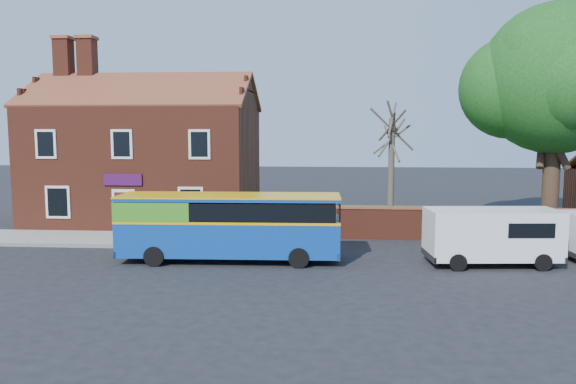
{
  "coord_description": "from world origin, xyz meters",
  "views": [
    {
      "loc": [
        3.59,
        -20.3,
        5.36
      ],
      "look_at": [
        1.65,
        5.0,
        2.51
      ],
      "focal_mm": 35.0,
      "sensor_mm": 36.0,
      "label": 1
    }
  ],
  "objects": [
    {
      "name": "ground",
      "position": [
        0.0,
        0.0,
        0.0
      ],
      "size": [
        120.0,
        120.0,
        0.0
      ],
      "primitive_type": "plane",
      "color": "black",
      "rests_on": "ground"
    },
    {
      "name": "large_tree",
      "position": [
        14.96,
        9.52,
        7.65
      ],
      "size": [
        9.58,
        7.58,
        11.69
      ],
      "color": "black",
      "rests_on": "ground"
    },
    {
      "name": "pavement",
      "position": [
        -7.0,
        5.75,
        0.06
      ],
      "size": [
        18.0,
        3.5,
        0.12
      ],
      "primitive_type": "cube",
      "color": "gray",
      "rests_on": "ground"
    },
    {
      "name": "shop_building",
      "position": [
        -7.02,
        11.5,
        3.41
      ],
      "size": [
        12.3,
        8.13,
        10.5
      ],
      "color": "maroon",
      "rests_on": "ground"
    },
    {
      "name": "bare_tree",
      "position": [
        6.92,
        11.01,
        3.35
      ],
      "size": [
        2.45,
        2.92,
        6.53
      ],
      "color": "#4C4238",
      "rests_on": "ground"
    },
    {
      "name": "kerb",
      "position": [
        -7.0,
        4.0,
        0.07
      ],
      "size": [
        18.0,
        0.15,
        0.14
      ],
      "primitive_type": "cube",
      "color": "slate",
      "rests_on": "ground"
    },
    {
      "name": "grass_strip",
      "position": [
        13.0,
        13.0,
        0.02
      ],
      "size": [
        26.0,
        12.0,
        0.04
      ],
      "primitive_type": "cube",
      "color": "#426B28",
      "rests_on": "ground"
    },
    {
      "name": "van_near",
      "position": [
        9.97,
        2.03,
        1.24
      ],
      "size": [
        5.21,
        2.44,
        2.22
      ],
      "rotation": [
        0.0,
        0.0,
        0.08
      ],
      "color": "white",
      "rests_on": "ground"
    },
    {
      "name": "boundary_wall",
      "position": [
        13.0,
        7.0,
        0.81
      ],
      "size": [
        22.0,
        0.38,
        1.6
      ],
      "color": "maroon",
      "rests_on": "ground"
    },
    {
      "name": "bus",
      "position": [
        -0.77,
        1.91,
        1.55
      ],
      "size": [
        8.98,
        2.53,
        2.72
      ],
      "rotation": [
        0.0,
        0.0,
        0.03
      ],
      "color": "#0E3E9A",
      "rests_on": "ground"
    }
  ]
}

